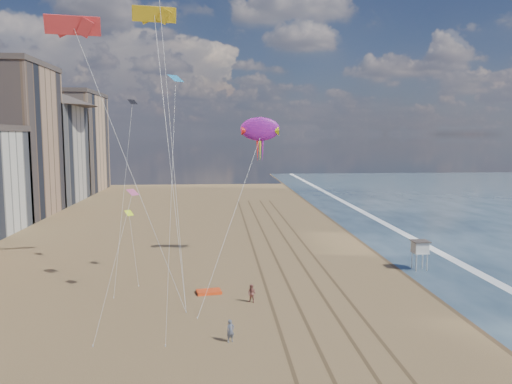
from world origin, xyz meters
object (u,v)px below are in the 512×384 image
(lifeguard_stand, at_px, (420,247))
(grounded_kite, at_px, (209,292))
(kite_flyer_b, at_px, (252,294))
(show_kite, at_px, (260,129))
(kite_flyer_a, at_px, (230,331))

(lifeguard_stand, xyz_separation_m, grounded_kite, (-24.08, -6.65, -2.50))
(lifeguard_stand, bearing_deg, grounded_kite, -164.56)
(grounded_kite, distance_m, kite_flyer_b, 5.12)
(show_kite, height_order, kite_flyer_a, show_kite)
(grounded_kite, bearing_deg, kite_flyer_a, -91.43)
(grounded_kite, xyz_separation_m, show_kite, (6.17, 13.13, 15.99))
(grounded_kite, relative_size, show_kite, 0.09)
(grounded_kite, height_order, kite_flyer_a, kite_flyer_a)
(lifeguard_stand, height_order, kite_flyer_b, lifeguard_stand)
(show_kite, bearing_deg, kite_flyer_a, -99.96)
(grounded_kite, bearing_deg, kite_flyer_b, -47.70)
(grounded_kite, bearing_deg, show_kite, 54.71)
(show_kite, bearing_deg, grounded_kite, -115.19)
(kite_flyer_a, distance_m, kite_flyer_b, 8.98)
(show_kite, bearing_deg, lifeguard_stand, -19.89)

